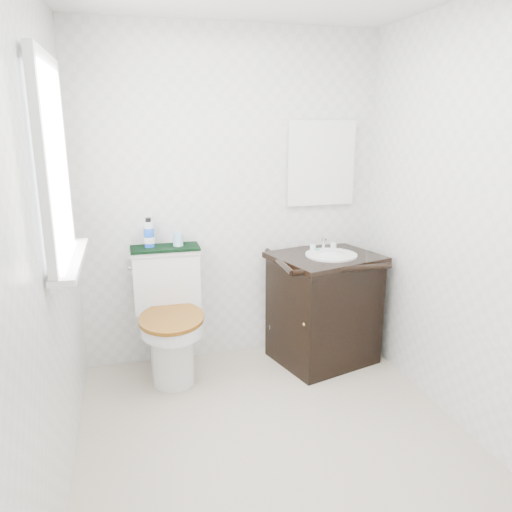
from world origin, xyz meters
name	(u,v)px	position (x,y,z in m)	size (l,w,h in m)	color
floor	(277,442)	(0.00, 0.00, 0.00)	(2.40, 2.40, 0.00)	beige
wall_back	(231,200)	(0.00, 1.20, 1.20)	(2.40, 2.40, 0.00)	silver
wall_front	(408,329)	(0.00, -1.20, 1.20)	(2.40, 2.40, 0.00)	silver
wall_left	(46,249)	(-1.10, 0.00, 1.20)	(2.40, 2.40, 0.00)	silver
wall_right	(469,225)	(1.10, 0.00, 1.20)	(2.40, 2.40, 0.00)	silver
window	(52,166)	(-1.07, 0.25, 1.55)	(0.02, 0.70, 0.90)	white
mirror	(321,163)	(0.68, 1.18, 1.45)	(0.50, 0.02, 0.60)	silver
toilet	(170,323)	(-0.50, 0.96, 0.39)	(0.49, 0.67, 0.89)	silver
vanity	(324,305)	(0.63, 0.90, 0.43)	(0.85, 0.78, 0.92)	black
trash_bin	(277,336)	(0.33, 1.10, 0.14)	(0.19, 0.16, 0.26)	silver
towel	(165,248)	(-0.50, 1.09, 0.90)	(0.47, 0.22, 0.02)	black
mouthwash_bottle	(149,234)	(-0.60, 1.11, 1.00)	(0.07, 0.07, 0.20)	blue
cup	(178,239)	(-0.41, 1.10, 0.95)	(0.07, 0.07, 0.09)	#8DC4E8
soap_bar	(317,250)	(0.61, 1.01, 0.83)	(0.07, 0.05, 0.02)	teal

